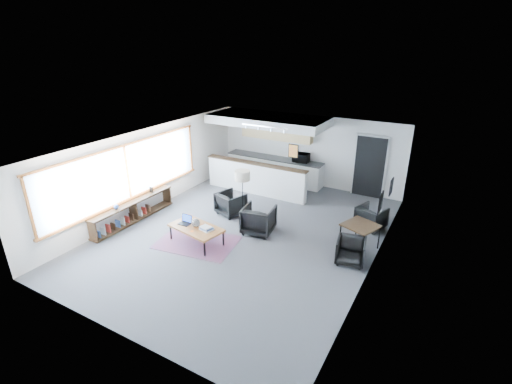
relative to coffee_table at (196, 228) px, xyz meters
The scene contains 21 objects.
room 1.64m from the coffee_table, 51.99° to the left, with size 7.02×9.02×2.62m.
window 2.80m from the coffee_table, behind, with size 0.10×5.95×1.66m.
console 2.44m from the coffee_table, behind, with size 0.35×3.00×0.80m.
kitchenette 4.91m from the coffee_table, 94.00° to the left, with size 4.20×1.96×2.60m.
doorway 6.40m from the coffee_table, 60.21° to the left, with size 1.10×0.12×2.15m.
track_light 3.92m from the coffee_table, 85.28° to the left, with size 1.60×0.07×0.15m.
wall_art_lower 4.72m from the coffee_table, 19.14° to the left, with size 0.03×0.38×0.48m.
wall_art_upper 5.27m from the coffee_table, 32.92° to the left, with size 0.03×0.34×0.44m.
kilim_rug 0.43m from the coffee_table, ahead, with size 2.27×1.72×0.01m.
coffee_table is the anchor object (origin of this frame).
laptop 0.39m from the coffee_table, behind, with size 0.32×0.26×0.23m.
ceramic_pot 0.15m from the coffee_table, 139.76° to the left, with size 0.23×0.23×0.23m.
book_stack 0.35m from the coffee_table, ahead, with size 0.37×0.32×0.10m.
coaster 0.26m from the coffee_table, 75.92° to the right, with size 0.09×0.09×0.01m.
armchair_left 1.96m from the coffee_table, 95.01° to the left, with size 0.76×0.71×0.78m, color black.
armchair_right 1.77m from the coffee_table, 49.41° to the left, with size 0.84×0.78×0.86m, color black.
floor_lamp 2.06m from the coffee_table, 78.97° to the left, with size 0.56×0.56×1.57m.
dining_table 4.30m from the coffee_table, 25.97° to the left, with size 1.02×1.02×0.67m.
dining_chair_near 4.01m from the coffee_table, 15.65° to the left, with size 0.57×0.54×0.59m, color black.
dining_chair_far 4.99m from the coffee_table, 39.27° to the left, with size 0.61×0.57×0.62m, color black.
microwave 5.35m from the coffee_table, 81.90° to the left, with size 0.58×0.32×0.39m, color black.
Camera 1 is at (4.81, -7.92, 5.08)m, focal length 26.00 mm.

